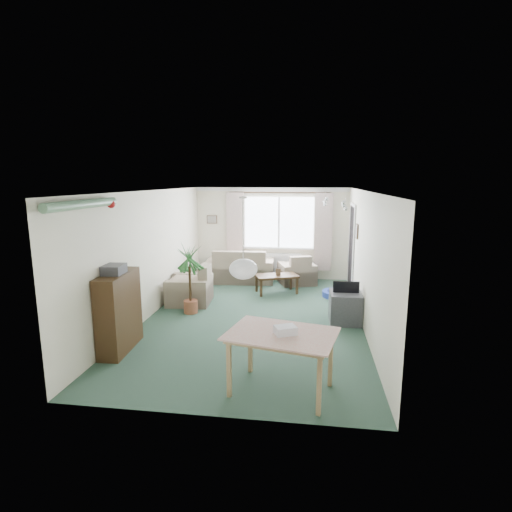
# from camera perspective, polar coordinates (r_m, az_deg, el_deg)

# --- Properties ---
(ground) EXTENTS (6.50, 6.50, 0.00)m
(ground) POSITION_cam_1_polar(r_m,az_deg,el_deg) (7.70, -0.31, -8.85)
(ground) COLOR #294537
(window) EXTENTS (1.80, 0.03, 1.30)m
(window) POSITION_cam_1_polar(r_m,az_deg,el_deg) (10.50, 3.30, 4.83)
(window) COLOR white
(curtain_rod) EXTENTS (2.60, 0.03, 0.03)m
(curtain_rod) POSITION_cam_1_polar(r_m,az_deg,el_deg) (10.37, 3.31, 9.02)
(curtain_rod) COLOR black
(curtain_left) EXTENTS (0.45, 0.08, 2.00)m
(curtain_left) POSITION_cam_1_polar(r_m,az_deg,el_deg) (10.58, -2.99, 3.63)
(curtain_left) COLOR beige
(curtain_right) EXTENTS (0.45, 0.08, 2.00)m
(curtain_right) POSITION_cam_1_polar(r_m,az_deg,el_deg) (10.40, 9.58, 3.36)
(curtain_right) COLOR beige
(radiator) EXTENTS (1.20, 0.10, 0.55)m
(radiator) POSITION_cam_1_polar(r_m,az_deg,el_deg) (10.63, 3.22, -1.10)
(radiator) COLOR white
(doorway) EXTENTS (0.03, 0.95, 2.00)m
(doorway) POSITION_cam_1_polar(r_m,az_deg,el_deg) (9.56, 13.48, 0.93)
(doorway) COLOR black
(pendant_lamp) EXTENTS (0.36, 0.36, 0.36)m
(pendant_lamp) POSITION_cam_1_polar(r_m,az_deg,el_deg) (5.07, -1.82, -1.87)
(pendant_lamp) COLOR white
(tinsel_garland) EXTENTS (1.60, 1.60, 0.12)m
(tinsel_garland) POSITION_cam_1_polar(r_m,az_deg,el_deg) (5.71, -23.48, 6.79)
(tinsel_garland) COLOR #196626
(bauble_cluster_a) EXTENTS (0.20, 0.20, 0.20)m
(bauble_cluster_a) POSITION_cam_1_polar(r_m,az_deg,el_deg) (8.09, 9.85, 8.02)
(bauble_cluster_a) COLOR silver
(bauble_cluster_b) EXTENTS (0.20, 0.20, 0.20)m
(bauble_cluster_b) POSITION_cam_1_polar(r_m,az_deg,el_deg) (6.91, 12.66, 7.47)
(bauble_cluster_b) COLOR silver
(wall_picture_back) EXTENTS (0.28, 0.03, 0.22)m
(wall_picture_back) POSITION_cam_1_polar(r_m,az_deg,el_deg) (10.79, -6.31, 5.21)
(wall_picture_back) COLOR brown
(wall_picture_right) EXTENTS (0.03, 0.24, 0.30)m
(wall_picture_right) POSITION_cam_1_polar(r_m,az_deg,el_deg) (8.49, 14.24, 3.44)
(wall_picture_right) COLOR brown
(sofa) EXTENTS (1.76, 1.02, 0.85)m
(sofa) POSITION_cam_1_polar(r_m,az_deg,el_deg) (10.32, -2.21, -1.32)
(sofa) COLOR beige
(sofa) RESTS_ON ground
(armchair_corner) EXTENTS (1.05, 1.02, 0.75)m
(armchair_corner) POSITION_cam_1_polar(r_m,az_deg,el_deg) (10.15, 5.87, -1.84)
(armchair_corner) COLOR beige
(armchair_corner) RESTS_ON ground
(armchair_left) EXTENTS (0.94, 0.99, 0.82)m
(armchair_left) POSITION_cam_1_polar(r_m,az_deg,el_deg) (8.64, -9.47, -3.95)
(armchair_left) COLOR #BEAA8F
(armchair_left) RESTS_ON ground
(coffee_table) EXTENTS (1.08, 0.85, 0.43)m
(coffee_table) POSITION_cam_1_polar(r_m,az_deg,el_deg) (9.31, 2.94, -4.00)
(coffee_table) COLOR black
(coffee_table) RESTS_ON ground
(photo_frame) EXTENTS (0.12, 0.06, 0.16)m
(photo_frame) POSITION_cam_1_polar(r_m,az_deg,el_deg) (9.21, 3.20, -2.28)
(photo_frame) COLOR #4D3927
(photo_frame) RESTS_ON coffee_table
(bookshelf) EXTENTS (0.38, 1.01, 1.21)m
(bookshelf) POSITION_cam_1_polar(r_m,az_deg,el_deg) (6.50, -18.98, -7.57)
(bookshelf) COLOR black
(bookshelf) RESTS_ON ground
(hifi_box) EXTENTS (0.30, 0.37, 0.14)m
(hifi_box) POSITION_cam_1_polar(r_m,az_deg,el_deg) (6.30, -19.65, -1.81)
(hifi_box) COLOR #343337
(hifi_box) RESTS_ON bookshelf
(houseplant) EXTENTS (0.67, 0.67, 1.37)m
(houseplant) POSITION_cam_1_polar(r_m,az_deg,el_deg) (7.91, -9.43, -3.29)
(houseplant) COLOR #1F511B
(houseplant) RESTS_ON ground
(dining_table) EXTENTS (1.34, 1.04, 0.75)m
(dining_table) POSITION_cam_1_polar(r_m,az_deg,el_deg) (5.10, 3.62, -15.03)
(dining_table) COLOR tan
(dining_table) RESTS_ON ground
(gift_box) EXTENTS (0.30, 0.27, 0.12)m
(gift_box) POSITION_cam_1_polar(r_m,az_deg,el_deg) (4.89, 4.22, -10.63)
(gift_box) COLOR white
(gift_box) RESTS_ON dining_table
(tv_cube) EXTENTS (0.58, 0.63, 0.57)m
(tv_cube) POSITION_cam_1_polar(r_m,az_deg,el_deg) (7.59, 12.62, -7.17)
(tv_cube) COLOR #37363B
(tv_cube) RESTS_ON ground
(pet_bed) EXTENTS (0.69, 0.69, 0.13)m
(pet_bed) POSITION_cam_1_polar(r_m,az_deg,el_deg) (9.21, 11.46, -5.32)
(pet_bed) COLOR navy
(pet_bed) RESTS_ON ground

